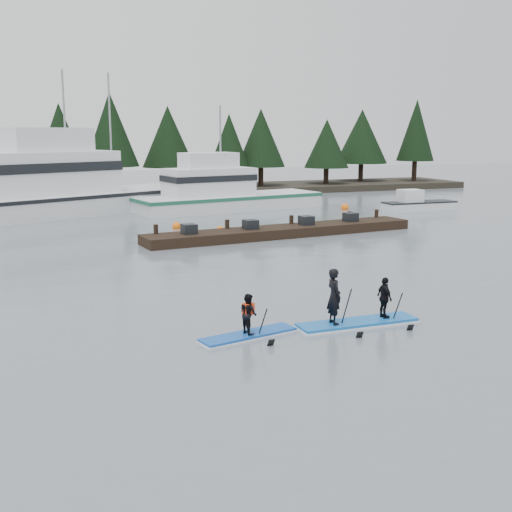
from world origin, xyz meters
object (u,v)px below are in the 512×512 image
object	(u,v)px
fishing_boat_large	(74,201)
paddleboard_duo	(356,307)
paddleboard_solo	(248,323)
floating_dock	(283,231)
fishing_boat_medium	(224,202)

from	to	relation	value
fishing_boat_large	paddleboard_duo	bearing A→B (deg)	-104.30
paddleboard_solo	floating_dock	bearing A→B (deg)	50.85
fishing_boat_large	fishing_boat_medium	world-z (taller)	fishing_boat_large
fishing_boat_large	paddleboard_solo	world-z (taller)	fishing_boat_large
paddleboard_duo	floating_dock	bearing A→B (deg)	74.44
fishing_boat_large	floating_dock	size ratio (longest dim) A/B	1.29
fishing_boat_large	fishing_boat_medium	bearing A→B (deg)	-34.54
fishing_boat_large	floating_dock	bearing A→B (deg)	-80.38
fishing_boat_large	fishing_boat_medium	xyz separation A→B (m)	(10.50, -1.96, -0.26)
floating_dock	fishing_boat_medium	bearing A→B (deg)	80.00
fishing_boat_medium	paddleboard_solo	bearing A→B (deg)	-117.18
floating_dock	paddleboard_solo	bearing A→B (deg)	-122.84
paddleboard_solo	paddleboard_duo	size ratio (longest dim) A/B	0.80
floating_dock	paddleboard_solo	size ratio (longest dim) A/B	5.35
floating_dock	paddleboard_solo	distance (m)	17.72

